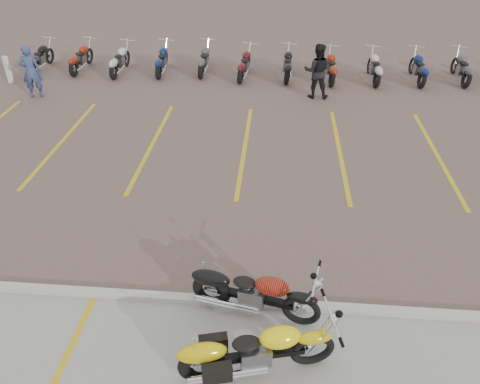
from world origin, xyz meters
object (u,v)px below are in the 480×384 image
object	(u,v)px
person_b	(317,71)
yellow_cruiser	(254,351)
flame_cruiser	(252,294)
person_a	(31,72)
bollard	(8,70)

from	to	relation	value
person_b	yellow_cruiser	bearing A→B (deg)	86.17
flame_cruiser	person_b	world-z (taller)	person_b
person_b	person_a	bearing A→B (deg)	8.34
yellow_cruiser	flame_cruiser	size ratio (longest dim) A/B	1.05
person_b	bollard	distance (m)	11.52
flame_cruiser	person_a	distance (m)	12.54
person_b	bollard	xyz separation A→B (m)	(-11.50, 0.50, -0.44)
person_a	bollard	size ratio (longest dim) A/B	1.83
yellow_cruiser	flame_cruiser	distance (m)	1.19
yellow_cruiser	bollard	size ratio (longest dim) A/B	2.37
person_b	bollard	size ratio (longest dim) A/B	1.88
yellow_cruiser	flame_cruiser	bearing A→B (deg)	80.44
flame_cruiser	person_b	xyz separation A→B (m)	(1.60, 10.21, 0.47)
flame_cruiser	person_b	bearing A→B (deg)	93.19
person_a	person_b	bearing A→B (deg)	166.89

